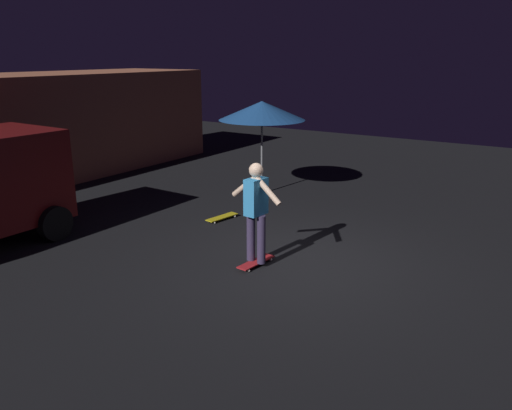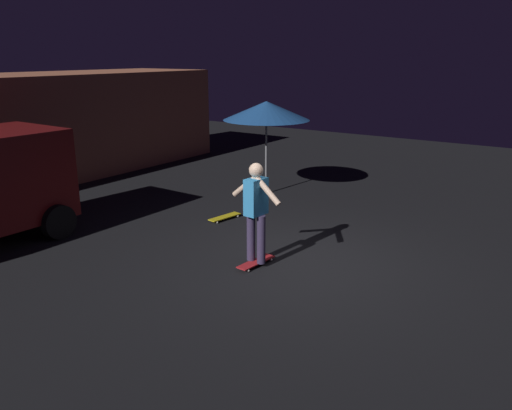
% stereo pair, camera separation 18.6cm
% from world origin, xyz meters
% --- Properties ---
extents(ground_plane, '(28.00, 28.00, 0.00)m').
position_xyz_m(ground_plane, '(0.00, 0.00, 0.00)').
color(ground_plane, black).
extents(patio_umbrella, '(2.10, 2.10, 2.30)m').
position_xyz_m(patio_umbrella, '(3.45, 2.90, 2.07)').
color(patio_umbrella, slate).
rests_on(patio_umbrella, ground_plane).
extents(skateboard_ridden, '(0.80, 0.28, 0.07)m').
position_xyz_m(skateboard_ridden, '(-0.47, 0.53, 0.06)').
color(skateboard_ridden, '#AD1E23').
rests_on(skateboard_ridden, ground_plane).
extents(skateboard_spare, '(0.80, 0.32, 0.07)m').
position_xyz_m(skateboard_spare, '(1.19, 2.47, 0.06)').
color(skateboard_spare, gold).
rests_on(skateboard_spare, ground_plane).
extents(skater, '(0.40, 0.99, 1.67)m').
position_xyz_m(skater, '(-0.47, 0.53, 1.04)').
color(skater, '#382D4C').
rests_on(skater, skateboard_ridden).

